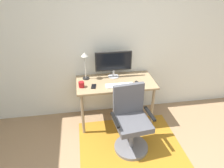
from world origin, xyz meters
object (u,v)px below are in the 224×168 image
object	(u,v)px
keyboard	(120,85)
computer_mouse	(137,82)
desk_lamp	(85,60)
monitor	(114,62)
office_chair	(131,124)
cell_phone	(94,86)
coffee_cup	(81,84)
desk	(116,86)

from	to	relation	value
keyboard	computer_mouse	distance (m)	0.28
computer_mouse	desk_lamp	distance (m)	0.88
monitor	office_chair	xyz separation A→B (m)	(0.11, -0.82, -0.60)
computer_mouse	office_chair	world-z (taller)	office_chair
cell_phone	desk_lamp	distance (m)	0.44
keyboard	coffee_cup	xyz separation A→B (m)	(-0.57, 0.06, 0.03)
desk	desk_lamp	world-z (taller)	desk_lamp
desk	keyboard	bearing A→B (deg)	-77.44
desk	keyboard	size ratio (longest dim) A/B	2.88
keyboard	desk_lamp	size ratio (longest dim) A/B	0.96
monitor	coffee_cup	xyz separation A→B (m)	(-0.53, -0.26, -0.22)
desk	keyboard	xyz separation A→B (m)	(0.03, -0.15, 0.10)
cell_phone	keyboard	bearing A→B (deg)	4.61
desk	coffee_cup	bearing A→B (deg)	-170.53
coffee_cup	cell_phone	world-z (taller)	coffee_cup
keyboard	office_chair	distance (m)	0.61
keyboard	computer_mouse	world-z (taller)	computer_mouse
keyboard	desk_lamp	xyz separation A→B (m)	(-0.49, 0.32, 0.31)
monitor	computer_mouse	world-z (taller)	monitor
desk_lamp	office_chair	xyz separation A→B (m)	(0.56, -0.82, -0.66)
coffee_cup	monitor	bearing A→B (deg)	26.15
computer_mouse	office_chair	size ratio (longest dim) A/B	0.11
monitor	desk_lamp	xyz separation A→B (m)	(-0.45, 0.00, 0.06)
computer_mouse	cell_phone	size ratio (longest dim) A/B	0.74
coffee_cup	office_chair	size ratio (longest dim) A/B	0.09
keyboard	computer_mouse	size ratio (longest dim) A/B	4.13
desk	office_chair	world-z (taller)	office_chair
computer_mouse	office_chair	xyz separation A→B (m)	(-0.21, -0.54, -0.36)
monitor	coffee_cup	world-z (taller)	monitor
keyboard	office_chair	xyz separation A→B (m)	(0.07, -0.50, -0.35)
keyboard	office_chair	world-z (taller)	office_chair
coffee_cup	cell_phone	bearing A→B (deg)	-6.02
computer_mouse	coffee_cup	world-z (taller)	coffee_cup
cell_phone	desk	bearing A→B (deg)	27.24
monitor	cell_phone	distance (m)	0.52
keyboard	coffee_cup	bearing A→B (deg)	174.16
computer_mouse	coffee_cup	xyz separation A→B (m)	(-0.86, 0.02, 0.03)
cell_phone	coffee_cup	bearing A→B (deg)	-175.64
desk	cell_phone	size ratio (longest dim) A/B	8.84
cell_phone	desk_lamp	world-z (taller)	desk_lamp
computer_mouse	cell_phone	world-z (taller)	computer_mouse
keyboard	office_chair	bearing A→B (deg)	-81.96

